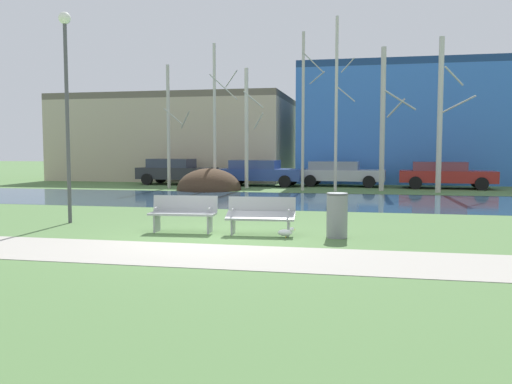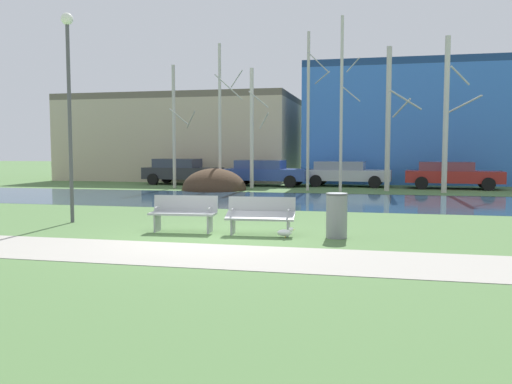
# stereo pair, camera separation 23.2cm
# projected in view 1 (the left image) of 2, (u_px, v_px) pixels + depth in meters

# --- Properties ---
(ground_plane) EXTENTS (120.00, 120.00, 0.00)m
(ground_plane) POSITION_uv_depth(u_px,v_px,m) (282.00, 199.00, 21.63)
(ground_plane) COLOR #4C703D
(paved_path_strip) EXTENTS (60.00, 2.24, 0.01)m
(paved_path_strip) POSITION_uv_depth(u_px,v_px,m) (185.00, 254.00, 10.12)
(paved_path_strip) COLOR #9E998E
(paved_path_strip) RESTS_ON ground
(river_band) EXTENTS (80.00, 7.04, 0.01)m
(river_band) POSITION_uv_depth(u_px,v_px,m) (279.00, 200.00, 21.02)
(river_band) COLOR #284256
(river_band) RESTS_ON ground
(soil_mound) EXTENTS (3.19, 3.12, 2.13)m
(soil_mound) POSITION_uv_depth(u_px,v_px,m) (209.00, 190.00, 26.36)
(soil_mound) COLOR #423021
(soil_mound) RESTS_ON ground
(bench_left) EXTENTS (1.63, 0.67, 0.87)m
(bench_left) POSITION_uv_depth(u_px,v_px,m) (183.00, 213.00, 12.86)
(bench_left) COLOR #9EA0A3
(bench_left) RESTS_ON ground
(bench_right) EXTENTS (1.63, 0.67, 0.87)m
(bench_right) POSITION_uv_depth(u_px,v_px,m) (261.00, 214.00, 12.47)
(bench_right) COLOR #9EA0A3
(bench_right) RESTS_ON ground
(trash_bin) EXTENTS (0.50, 0.50, 1.01)m
(trash_bin) POSITION_uv_depth(u_px,v_px,m) (337.00, 215.00, 12.02)
(trash_bin) COLOR gray
(trash_bin) RESTS_ON ground
(seagull) EXTENTS (0.41, 0.15, 0.25)m
(seagull) POSITION_uv_depth(u_px,v_px,m) (286.00, 232.00, 12.00)
(seagull) COLOR white
(seagull) RESTS_ON ground
(streetlamp) EXTENTS (0.32, 0.32, 5.61)m
(streetlamp) POSITION_uv_depth(u_px,v_px,m) (66.00, 84.00, 14.20)
(streetlamp) COLOR #4C4C51
(streetlamp) RESTS_ON ground
(birch_far_left) EXTENTS (1.30, 2.02, 6.28)m
(birch_far_left) POSITION_uv_depth(u_px,v_px,m) (169.00, 126.00, 27.31)
(birch_far_left) COLOR #BCB7A8
(birch_far_left) RESTS_ON ground
(birch_left) EXTENTS (1.32, 2.46, 7.25)m
(birch_left) POSITION_uv_depth(u_px,v_px,m) (215.00, 115.00, 26.70)
(birch_left) COLOR beige
(birch_left) RESTS_ON ground
(birch_center_left) EXTENTS (1.02, 1.82, 6.13)m
(birch_center_left) POSITION_uv_depth(u_px,v_px,m) (247.00, 128.00, 27.40)
(birch_center_left) COLOR beige
(birch_center_left) RESTS_ON ground
(birch_center) EXTENTS (1.12, 2.06, 7.60)m
(birch_center) POSITION_uv_depth(u_px,v_px,m) (304.00, 110.00, 25.72)
(birch_center) COLOR #BCB7A8
(birch_center) RESTS_ON ground
(birch_center_right) EXTENTS (0.96, 1.70, 8.18)m
(birch_center_right) POSITION_uv_depth(u_px,v_px,m) (337.00, 104.00, 25.06)
(birch_center_right) COLOR beige
(birch_center_right) RESTS_ON ground
(birch_right) EXTENTS (1.65, 2.54, 6.83)m
(birch_right) POSITION_uv_depth(u_px,v_px,m) (384.00, 119.00, 25.42)
(birch_right) COLOR #BCB7A8
(birch_right) RESTS_ON ground
(birch_far_right) EXTENTS (1.63, 2.47, 7.10)m
(birch_far_right) POSITION_uv_depth(u_px,v_px,m) (441.00, 114.00, 24.44)
(birch_far_right) COLOR beige
(birch_far_right) RESTS_ON ground
(parked_van_nearest_dark) EXTENTS (4.50, 2.19, 1.46)m
(parked_van_nearest_dark) POSITION_uv_depth(u_px,v_px,m) (176.00, 171.00, 30.35)
(parked_van_nearest_dark) COLOR #282B30
(parked_van_nearest_dark) RESTS_ON ground
(parked_sedan_second_blue) EXTENTS (4.68, 2.24, 1.41)m
(parked_sedan_second_blue) POSITION_uv_depth(u_px,v_px,m) (260.00, 172.00, 29.18)
(parked_sedan_second_blue) COLOR #2D4793
(parked_sedan_second_blue) RESTS_ON ground
(parked_hatch_third_silver) EXTENTS (4.76, 2.22, 1.35)m
(parked_hatch_third_silver) POSITION_uv_depth(u_px,v_px,m) (339.00, 173.00, 28.87)
(parked_hatch_third_silver) COLOR #B2B5BC
(parked_hatch_third_silver) RESTS_ON ground
(parked_wagon_fourth_red) EXTENTS (4.79, 2.25, 1.36)m
(parked_wagon_fourth_red) POSITION_uv_depth(u_px,v_px,m) (445.00, 174.00, 27.21)
(parked_wagon_fourth_red) COLOR maroon
(parked_wagon_fourth_red) RESTS_ON ground
(building_beige_block) EXTENTS (14.91, 8.94, 5.50)m
(building_beige_block) POSITION_uv_depth(u_px,v_px,m) (179.00, 138.00, 36.50)
(building_beige_block) COLOR #BCAD8E
(building_beige_block) RESTS_ON ground
(building_blue_store) EXTENTS (14.84, 7.80, 7.08)m
(building_blue_store) POSITION_uv_depth(u_px,v_px,m) (422.00, 124.00, 33.10)
(building_blue_store) COLOR #3870C6
(building_blue_store) RESTS_ON ground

